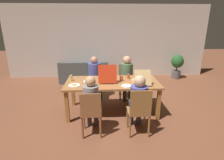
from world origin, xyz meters
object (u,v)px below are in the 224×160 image
at_px(chair_0, 91,112).
at_px(person_0, 91,100).
at_px(person_1, 138,99).
at_px(chair_3, 95,80).
at_px(drinking_glass_2, 147,76).
at_px(chair_1, 139,110).
at_px(plate_1, 88,81).
at_px(plate_3, 127,86).
at_px(drinking_glass_1, 128,76).
at_px(plate_0, 74,85).
at_px(person_3, 94,75).
at_px(potted_plant, 177,64).
at_px(dining_table, 112,85).
at_px(drinking_glass_3, 71,78).
at_px(chair_2, 126,79).
at_px(plate_2, 91,86).
at_px(pizza_box_0, 107,78).
at_px(couch, 84,74).
at_px(drinking_glass_0, 121,78).
at_px(pizza_box_1, 141,81).
at_px(person_2, 127,74).

xyz_separation_m(chair_0, person_0, (-0.00, 0.14, 0.18)).
bearing_deg(person_1, chair_3, 116.46).
relative_size(chair_3, drinking_glass_2, 9.25).
xyz_separation_m(chair_1, drinking_glass_2, (0.42, 1.17, 0.29)).
xyz_separation_m(chair_1, person_1, (-0.00, 0.15, 0.16)).
distance_m(chair_0, plate_1, 1.03).
relative_size(plate_3, drinking_glass_1, 2.07).
height_order(person_1, plate_0, person_1).
distance_m(person_3, potted_plant, 3.51).
height_order(dining_table, drinking_glass_3, drinking_glass_3).
height_order(dining_table, chair_2, chair_2).
height_order(chair_3, plate_2, chair_3).
relative_size(pizza_box_0, plate_3, 2.36).
distance_m(pizza_box_0, couch, 2.49).
height_order(chair_2, person_3, person_3).
xyz_separation_m(chair_0, drinking_glass_0, (0.65, 0.97, 0.34)).
height_order(person_1, pizza_box_0, pizza_box_0).
bearing_deg(person_3, chair_0, -90.00).
bearing_deg(plate_1, drinking_glass_2, 6.17).
bearing_deg(drinking_glass_0, plate_0, -167.04).
relative_size(chair_2, drinking_glass_0, 7.17).
xyz_separation_m(dining_table, pizza_box_1, (0.63, -0.10, 0.13)).
relative_size(chair_1, person_1, 0.81).
bearing_deg(plate_2, drinking_glass_0, 23.74).
xyz_separation_m(person_3, pizza_box_0, (0.33, -0.70, 0.12)).
bearing_deg(pizza_box_0, chair_1, -62.77).
bearing_deg(chair_3, chair_2, -2.48).
distance_m(chair_2, drinking_glass_2, 0.89).
distance_m(plate_0, drinking_glass_0, 1.07).
height_order(drinking_glass_2, potted_plant, potted_plant).
relative_size(drinking_glass_0, couch, 0.08).
height_order(dining_table, pizza_box_0, pizza_box_0).
bearing_deg(couch, pizza_box_1, -59.19).
xyz_separation_m(pizza_box_0, drinking_glass_2, (0.98, 0.09, -0.00)).
distance_m(pizza_box_0, plate_1, 0.45).
bearing_deg(potted_plant, drinking_glass_1, -133.18).
height_order(chair_0, person_3, person_3).
bearing_deg(plate_2, plate_0, 170.92).
distance_m(chair_1, person_1, 0.22).
relative_size(dining_table, pizza_box_0, 3.81).
bearing_deg(potted_plant, drinking_glass_0, -133.34).
relative_size(person_2, plate_2, 5.69).
distance_m(plate_0, couch, 2.69).
bearing_deg(couch, potted_plant, 2.12).
height_order(pizza_box_0, potted_plant, pizza_box_0).
height_order(person_0, person_1, person_1).
distance_m(person_0, plate_2, 0.54).
xyz_separation_m(person_3, drinking_glass_1, (0.84, -0.60, 0.12)).
bearing_deg(drinking_glass_3, pizza_box_1, -7.75).
height_order(plate_0, drinking_glass_2, drinking_glass_2).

